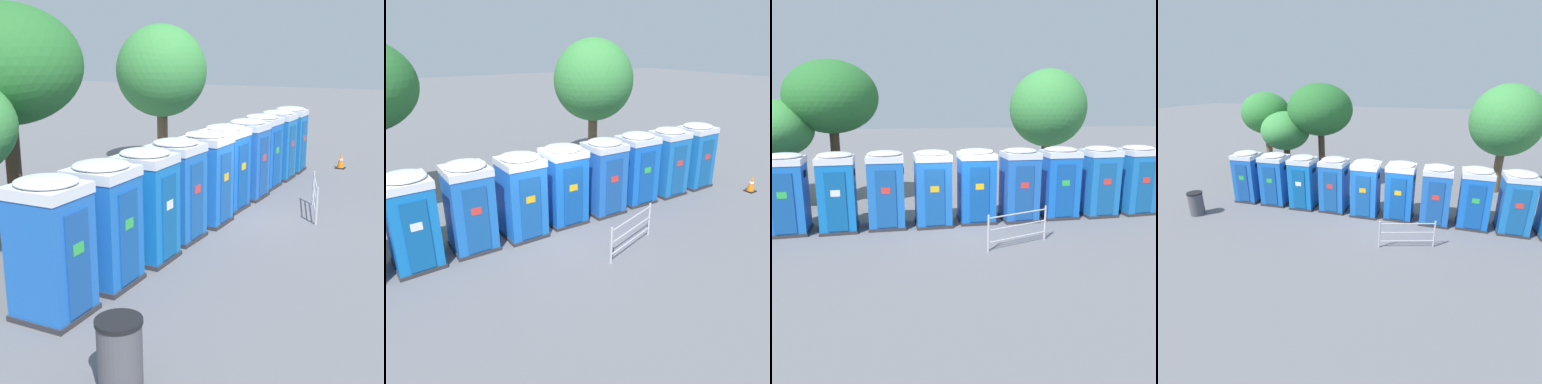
# 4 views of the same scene
# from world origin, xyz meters

# --- Properties ---
(ground_plane) EXTENTS (120.00, 120.00, 0.00)m
(ground_plane) POSITION_xyz_m (0.00, 0.00, 0.00)
(ground_plane) COLOR slate
(portapotty_0) EXTENTS (1.21, 1.24, 2.54)m
(portapotty_0) POSITION_xyz_m (-6.85, 0.13, 1.28)
(portapotty_0) COLOR #2D2D33
(portapotty_0) RESTS_ON ground
(portapotty_1) EXTENTS (1.27, 1.25, 2.54)m
(portapotty_1) POSITION_xyz_m (-5.33, 0.15, 1.28)
(portapotty_1) COLOR #2D2D33
(portapotty_1) RESTS_ON ground
(portapotty_2) EXTENTS (1.21, 1.24, 2.54)m
(portapotty_2) POSITION_xyz_m (-3.81, 0.14, 1.28)
(portapotty_2) COLOR #2D2D33
(portapotty_2) RESTS_ON ground
(portapotty_3) EXTENTS (1.20, 1.21, 2.54)m
(portapotty_3) POSITION_xyz_m (-2.29, 0.24, 1.28)
(portapotty_3) COLOR #2D2D33
(portapotty_3) RESTS_ON ground
(portapotty_4) EXTENTS (1.21, 1.22, 2.54)m
(portapotty_4) POSITION_xyz_m (-0.76, 0.18, 1.28)
(portapotty_4) COLOR #2D2D33
(portapotty_4) RESTS_ON ground
(portapotty_5) EXTENTS (1.24, 1.22, 2.54)m
(portapotty_5) POSITION_xyz_m (0.75, 0.31, 1.28)
(portapotty_5) COLOR #2D2D33
(portapotty_5) RESTS_ON ground
(portapotty_6) EXTENTS (1.21, 1.21, 2.54)m
(portapotty_6) POSITION_xyz_m (2.28, 0.25, 1.28)
(portapotty_6) COLOR #2D2D33
(portapotty_6) RESTS_ON ground
(portapotty_7) EXTENTS (1.24, 1.21, 2.54)m
(portapotty_7) POSITION_xyz_m (3.80, 0.35, 1.28)
(portapotty_7) COLOR #2D2D33
(portapotty_7) RESTS_ON ground
(portapotty_8) EXTENTS (1.20, 1.22, 2.54)m
(portapotty_8) POSITION_xyz_m (5.32, 0.32, 1.28)
(portapotty_8) COLOR #2D2D33
(portapotty_8) RESTS_ON ground
(street_tree_0) EXTENTS (2.98, 2.98, 5.15)m
(street_tree_0) POSITION_xyz_m (-8.31, 4.50, 3.86)
(street_tree_0) COLOR brown
(street_tree_0) RESTS_ON ground
(street_tree_1) EXTENTS (3.58, 3.58, 5.68)m
(street_tree_1) POSITION_xyz_m (-4.29, 3.60, 4.25)
(street_tree_1) COLOR #4C3826
(street_tree_1) RESTS_ON ground
(street_tree_2) EXTENTS (3.62, 3.62, 5.67)m
(street_tree_2) POSITION_xyz_m (5.29, 5.25, 3.83)
(street_tree_2) COLOR brown
(street_tree_2) RESTS_ON ground
(street_tree_3) EXTENTS (2.74, 2.74, 4.18)m
(street_tree_3) POSITION_xyz_m (-6.31, 3.19, 3.06)
(street_tree_3) COLOR #4C3826
(street_tree_3) RESTS_ON ground
(trash_can) EXTENTS (0.67, 0.67, 1.07)m
(trash_can) POSITION_xyz_m (-8.10, -2.19, 0.54)
(trash_can) COLOR #4C4C54
(trash_can) RESTS_ON ground
(event_barrier) EXTENTS (1.96, 0.69, 1.05)m
(event_barrier) POSITION_xyz_m (1.43, -2.23, 0.57)
(event_barrier) COLOR #B7B7BC
(event_barrier) RESTS_ON ground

